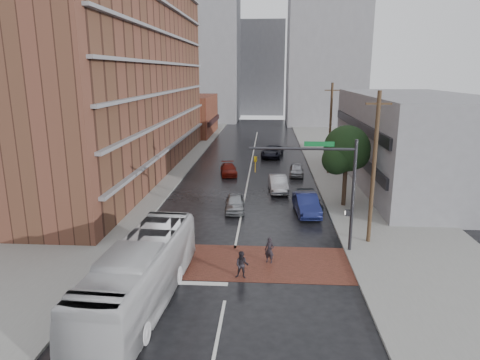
# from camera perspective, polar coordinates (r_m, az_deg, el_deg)

# --- Properties ---
(ground) EXTENTS (160.00, 160.00, 0.00)m
(ground) POSITION_cam_1_polar(r_m,az_deg,el_deg) (25.70, -1.14, -11.35)
(ground) COLOR black
(ground) RESTS_ON ground
(crosswalk) EXTENTS (14.00, 5.00, 0.02)m
(crosswalk) POSITION_cam_1_polar(r_m,az_deg,el_deg) (26.15, -1.04, -10.86)
(crosswalk) COLOR brown
(crosswalk) RESTS_ON ground
(sidewalk_west) EXTENTS (9.00, 90.00, 0.15)m
(sidewalk_west) POSITION_cam_1_polar(r_m,az_deg,el_deg) (51.16, -11.66, 1.48)
(sidewalk_west) COLOR gray
(sidewalk_west) RESTS_ON ground
(sidewalk_east) EXTENTS (9.00, 90.00, 0.15)m
(sidewalk_east) POSITION_cam_1_polar(r_m,az_deg,el_deg) (50.25, 14.54, 1.08)
(sidewalk_east) COLOR gray
(sidewalk_east) RESTS_ON ground
(apartment_block) EXTENTS (10.00, 44.00, 28.00)m
(apartment_block) POSITION_cam_1_polar(r_m,az_deg,el_deg) (49.83, -15.71, 17.05)
(apartment_block) COLOR brown
(apartment_block) RESTS_ON ground
(storefront_west) EXTENTS (8.00, 16.00, 7.00)m
(storefront_west) POSITION_cam_1_polar(r_m,az_deg,el_deg) (78.73, -6.60, 8.58)
(storefront_west) COLOR brown
(storefront_west) RESTS_ON ground
(building_east) EXTENTS (11.00, 26.00, 9.00)m
(building_east) POSITION_cam_1_polar(r_m,az_deg,el_deg) (45.94, 22.17, 4.91)
(building_east) COLOR gray
(building_east) RESTS_ON ground
(distant_tower_west) EXTENTS (18.00, 16.00, 32.00)m
(distant_tower_west) POSITION_cam_1_polar(r_m,az_deg,el_deg) (102.48, -5.48, 16.89)
(distant_tower_west) COLOR gray
(distant_tower_west) RESTS_ON ground
(distant_tower_east) EXTENTS (16.00, 14.00, 36.00)m
(distant_tower_east) POSITION_cam_1_polar(r_m,az_deg,el_deg) (96.10, 11.48, 18.06)
(distant_tower_east) COLOR gray
(distant_tower_east) RESTS_ON ground
(distant_tower_center) EXTENTS (12.00, 10.00, 24.00)m
(distant_tower_center) POSITION_cam_1_polar(r_m,az_deg,el_deg) (118.12, 2.87, 14.63)
(distant_tower_center) COLOR gray
(distant_tower_center) RESTS_ON ground
(street_tree) EXTENTS (4.20, 4.10, 6.90)m
(street_tree) POSITION_cam_1_polar(r_m,az_deg,el_deg) (36.29, 14.04, 3.69)
(street_tree) COLOR #332319
(street_tree) RESTS_ON ground
(signal_mast) EXTENTS (6.50, 0.30, 7.20)m
(signal_mast) POSITION_cam_1_polar(r_m,az_deg,el_deg) (26.65, 11.91, 0.10)
(signal_mast) COLOR #2D2D33
(signal_mast) RESTS_ON ground
(utility_pole_near) EXTENTS (1.60, 0.26, 10.00)m
(utility_pole_near) POSITION_cam_1_polar(r_m,az_deg,el_deg) (28.56, 17.41, 1.52)
(utility_pole_near) COLOR #473321
(utility_pole_near) RESTS_ON ground
(utility_pole_far) EXTENTS (1.60, 0.26, 10.00)m
(utility_pole_far) POSITION_cam_1_polar(r_m,az_deg,el_deg) (47.96, 11.94, 6.77)
(utility_pole_far) COLOR #473321
(utility_pole_far) RESTS_ON ground
(transit_bus) EXTENTS (3.38, 11.69, 3.22)m
(transit_bus) POSITION_cam_1_polar(r_m,az_deg,el_deg) (21.67, -13.11, -12.13)
(transit_bus) COLOR silver
(transit_bus) RESTS_ON ground
(pedestrian_a) EXTENTS (0.68, 0.57, 1.58)m
(pedestrian_a) POSITION_cam_1_polar(r_m,az_deg,el_deg) (25.81, 3.95, -9.34)
(pedestrian_a) COLOR black
(pedestrian_a) RESTS_ON ground
(pedestrian_b) EXTENTS (0.82, 0.67, 1.56)m
(pedestrian_b) POSITION_cam_1_polar(r_m,az_deg,el_deg) (23.97, 0.26, -11.27)
(pedestrian_b) COLOR black
(pedestrian_b) RESTS_ON ground
(car_travel_a) EXTENTS (1.79, 4.00, 1.33)m
(car_travel_a) POSITION_cam_1_polar(r_m,az_deg,el_deg) (35.06, -0.69, -3.09)
(car_travel_a) COLOR #979A9E
(car_travel_a) RESTS_ON ground
(car_travel_b) EXTENTS (1.97, 4.74, 1.53)m
(car_travel_b) POSITION_cam_1_polar(r_m,az_deg,el_deg) (40.92, 5.09, -0.47)
(car_travel_b) COLOR #B3B6BB
(car_travel_b) RESTS_ON ground
(car_travel_c) EXTENTS (2.35, 4.41, 1.22)m
(car_travel_c) POSITION_cam_1_polar(r_m,az_deg,el_deg) (47.39, -1.53, 1.42)
(car_travel_c) COLOR maroon
(car_travel_c) RESTS_ON ground
(suv_travel) EXTENTS (3.30, 5.74, 1.51)m
(suv_travel) POSITION_cam_1_polar(r_m,az_deg,el_deg) (57.52, 4.33, 3.81)
(suv_travel) COLOR black
(suv_travel) RESTS_ON ground
(car_parked_near) EXTENTS (2.10, 5.00, 1.60)m
(car_parked_near) POSITION_cam_1_polar(r_m,az_deg,el_deg) (34.69, 8.86, -3.22)
(car_parked_near) COLOR #151C4C
(car_parked_near) RESTS_ON ground
(car_parked_mid) EXTENTS (2.12, 4.35, 1.22)m
(car_parked_mid) POSITION_cam_1_polar(r_m,az_deg,el_deg) (36.13, 9.23, -2.85)
(car_parked_mid) COLOR black
(car_parked_mid) RESTS_ON ground
(car_parked_far) EXTENTS (1.77, 3.92, 1.30)m
(car_parked_far) POSITION_cam_1_polar(r_m,az_deg,el_deg) (47.42, 7.55, 1.36)
(car_parked_far) COLOR #929399
(car_parked_far) RESTS_ON ground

